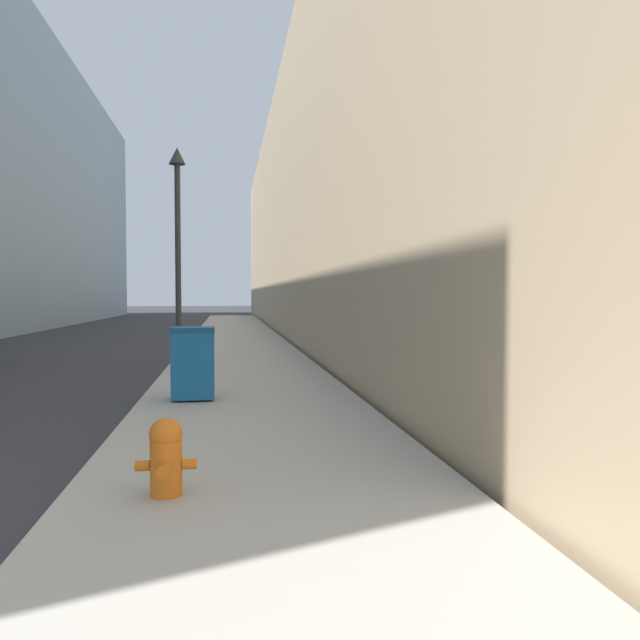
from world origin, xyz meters
The scene contains 5 objects.
sidewalk_right centered at (5.27, 18.00, 0.06)m, with size 3.58×60.00×0.13m.
building_right_stone centered at (13.16, 26.00, 5.76)m, with size 12.00×60.00×11.52m.
fire_hydrant centered at (4.38, 1.19, 0.47)m, with size 0.51×0.39×0.66m.
trash_bin centered at (4.35, 6.05, 0.73)m, with size 0.69×0.60×1.18m.
lamppost centered at (3.80, 10.33, 3.11)m, with size 0.37×0.37×5.01m.
Camera 1 is at (4.90, -4.15, 1.82)m, focal length 35.00 mm.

